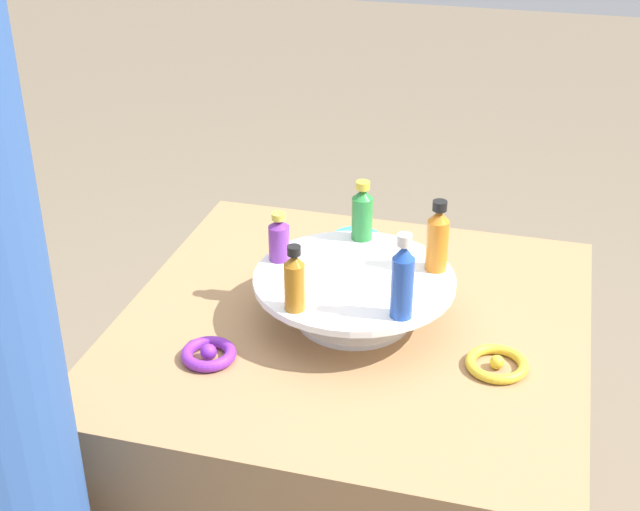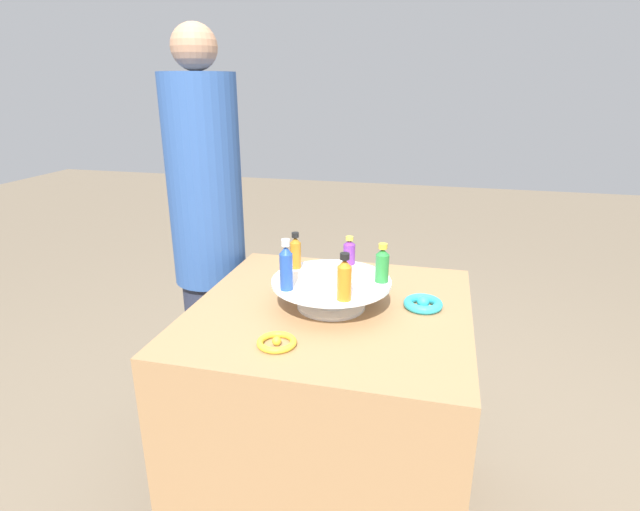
{
  "view_description": "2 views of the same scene",
  "coord_description": "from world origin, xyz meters",
  "views": [
    {
      "loc": [
        -0.29,
        1.3,
        1.63
      ],
      "look_at": [
        0.04,
        0.07,
        0.94
      ],
      "focal_mm": 50.0,
      "sensor_mm": 36.0,
      "label": 1
    },
    {
      "loc": [
        -1.32,
        -0.29,
        1.42
      ],
      "look_at": [
        0.03,
        0.04,
        0.93
      ],
      "focal_mm": 28.0,
      "sensor_mm": 36.0,
      "label": 2
    }
  ],
  "objects": [
    {
      "name": "ribbon_bow_purple",
      "position": [
        0.2,
        0.18,
        0.8
      ],
      "size": [
        0.09,
        0.09,
        0.03
      ],
      "color": "purple",
      "rests_on": "party_table"
    },
    {
      "name": "bottle_blue",
      "position": [
        -0.1,
        0.1,
        0.94
      ],
      "size": [
        0.04,
        0.04,
        0.15
      ],
      "color": "#234CAD",
      "rests_on": "display_stand"
    },
    {
      "name": "bottle_purple",
      "position": [
        0.14,
        -0.03,
        0.91
      ],
      "size": [
        0.04,
        0.04,
        0.09
      ],
      "color": "#702D93",
      "rests_on": "display_stand"
    },
    {
      "name": "bottle_amber",
      "position": [
        0.07,
        0.13,
        0.93
      ],
      "size": [
        0.03,
        0.03,
        0.11
      ],
      "color": "#AD6B19",
      "rests_on": "display_stand"
    },
    {
      "name": "ribbon_bow_gold",
      "position": [
        -0.26,
        0.08,
        0.8
      ],
      "size": [
        0.1,
        0.1,
        0.02
      ],
      "color": "gold",
      "rests_on": "party_table"
    },
    {
      "name": "display_stand",
      "position": [
        0.0,
        0.0,
        0.84
      ],
      "size": [
        0.35,
        0.35,
        0.09
      ],
      "color": "white",
      "rests_on": "party_table"
    },
    {
      "name": "bottle_green",
      "position": [
        0.02,
        -0.14,
        0.93
      ],
      "size": [
        0.04,
        0.04,
        0.11
      ],
      "color": "#288438",
      "rests_on": "display_stand"
    },
    {
      "name": "ribbon_bow_teal",
      "position": [
        0.06,
        -0.27,
        0.8
      ],
      "size": [
        0.11,
        0.11,
        0.04
      ],
      "color": "#2DB7CC",
      "rests_on": "party_table"
    },
    {
      "name": "party_table",
      "position": [
        0.0,
        0.0,
        0.39
      ],
      "size": [
        0.81,
        0.81,
        0.79
      ],
      "color": "#9E754C",
      "rests_on": "ground_plane"
    },
    {
      "name": "bottle_orange",
      "position": [
        -0.13,
        -0.06,
        0.93
      ],
      "size": [
        0.04,
        0.04,
        0.13
      ],
      "color": "orange",
      "rests_on": "display_stand"
    }
  ]
}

